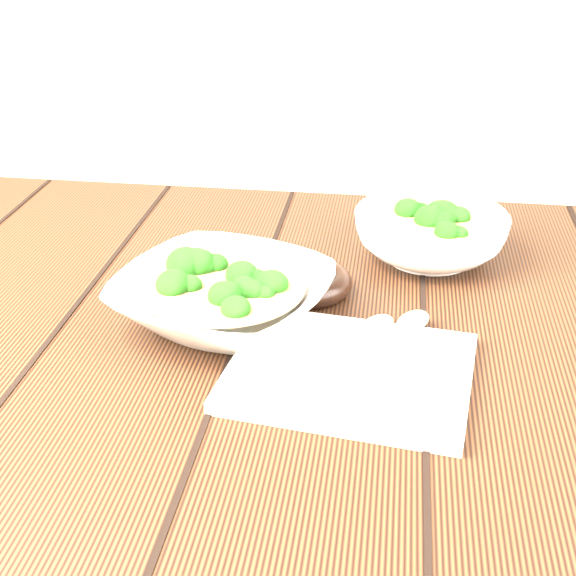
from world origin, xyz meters
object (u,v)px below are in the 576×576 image
at_px(soup_bowl_front, 223,297).
at_px(napkin, 350,372).
at_px(soup_bowl_back, 430,234).
at_px(trivet, 307,282).
at_px(table, 265,404).

relative_size(soup_bowl_front, napkin, 1.22).
bearing_deg(soup_bowl_front, soup_bowl_back, 41.02).
bearing_deg(soup_bowl_front, trivet, 44.24).
bearing_deg(napkin, table, 142.02).
bearing_deg(soup_bowl_back, table, -135.31).
height_order(soup_bowl_front, napkin, soup_bowl_front).
height_order(soup_bowl_front, soup_bowl_back, soup_bowl_back).
bearing_deg(table, soup_bowl_back, 44.69).
distance_m(soup_bowl_front, napkin, 0.18).
xyz_separation_m(table, napkin, (0.11, -0.11, 0.13)).
xyz_separation_m(soup_bowl_back, trivet, (-0.15, -0.12, -0.02)).
height_order(table, trivet, trivet).
bearing_deg(soup_bowl_back, soup_bowl_front, -138.98).
xyz_separation_m(table, soup_bowl_back, (0.19, 0.19, 0.15)).
xyz_separation_m(soup_bowl_front, trivet, (0.08, 0.08, -0.02)).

